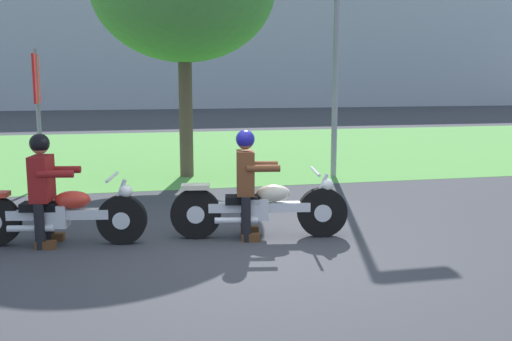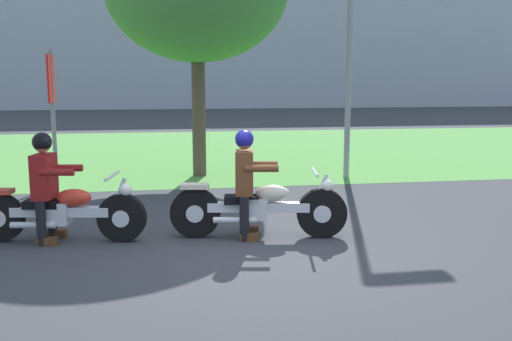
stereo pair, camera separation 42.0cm
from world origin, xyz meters
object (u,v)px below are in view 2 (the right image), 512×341
at_px(motorcycle_lead, 259,208).
at_px(sign_banner, 52,96).
at_px(streetlight_pole, 356,11).
at_px(rider_lead, 246,175).
at_px(rider_follow, 46,179).
at_px(motorcycle_follow, 61,212).

xyz_separation_m(motorcycle_lead, sign_banner, (-3.26, 4.25, 1.33)).
xyz_separation_m(motorcycle_lead, streetlight_pole, (2.70, 4.25, 3.02)).
relative_size(rider_lead, rider_follow, 1.01).
distance_m(rider_follow, streetlight_pole, 7.18).
height_order(motorcycle_follow, streetlight_pole, streetlight_pole).
bearing_deg(rider_follow, motorcycle_follow, -0.86).
bearing_deg(motorcycle_lead, streetlight_pole, 67.17).
height_order(motorcycle_lead, motorcycle_follow, motorcycle_lead).
relative_size(rider_follow, sign_banner, 0.53).
height_order(rider_lead, streetlight_pole, streetlight_pole).
height_order(motorcycle_lead, rider_follow, rider_follow).
xyz_separation_m(motorcycle_lead, rider_follow, (-2.66, 0.25, 0.41)).
distance_m(rider_lead, motorcycle_follow, 2.38).
xyz_separation_m(rider_lead, rider_follow, (-2.50, 0.22, -0.01)).
height_order(rider_lead, motorcycle_follow, rider_lead).
distance_m(motorcycle_lead, sign_banner, 5.52).
bearing_deg(motorcycle_follow, rider_lead, 5.04).
bearing_deg(sign_banner, rider_lead, -53.75).
bearing_deg(streetlight_pole, rider_lead, -124.22).
xyz_separation_m(rider_lead, sign_banner, (-3.10, 4.22, 0.90)).
relative_size(rider_lead, sign_banner, 0.54).
relative_size(rider_lead, motorcycle_follow, 0.65).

